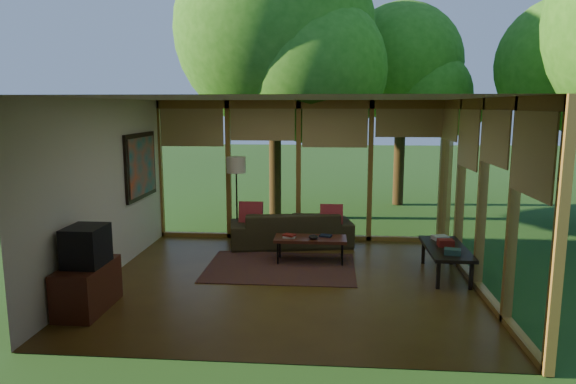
# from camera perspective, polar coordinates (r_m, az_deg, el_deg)

# --- Properties ---
(floor) EXTENTS (5.50, 5.50, 0.00)m
(floor) POSITION_cam_1_polar(r_m,az_deg,el_deg) (7.80, -0.01, -9.86)
(floor) COLOR brown
(floor) RESTS_ON ground
(ceiling) EXTENTS (5.50, 5.50, 0.00)m
(ceiling) POSITION_cam_1_polar(r_m,az_deg,el_deg) (7.36, -0.01, 10.39)
(ceiling) COLOR silver
(ceiling) RESTS_ON ground
(wall_left) EXTENTS (0.04, 5.00, 2.70)m
(wall_left) POSITION_cam_1_polar(r_m,az_deg,el_deg) (8.16, -19.64, 0.23)
(wall_left) COLOR silver
(wall_left) RESTS_ON ground
(wall_front) EXTENTS (5.50, 0.04, 2.70)m
(wall_front) POSITION_cam_1_polar(r_m,az_deg,el_deg) (5.03, -2.35, -4.77)
(wall_front) COLOR silver
(wall_front) RESTS_ON ground
(window_wall_back) EXTENTS (5.50, 0.12, 2.70)m
(window_wall_back) POSITION_cam_1_polar(r_m,az_deg,el_deg) (9.93, 1.18, 2.36)
(window_wall_back) COLOR olive
(window_wall_back) RESTS_ON ground
(window_wall_right) EXTENTS (0.12, 5.00, 2.70)m
(window_wall_right) POSITION_cam_1_polar(r_m,az_deg,el_deg) (7.74, 20.73, -0.31)
(window_wall_right) COLOR olive
(window_wall_right) RESTS_ON ground
(tree_nw) EXTENTS (4.47, 4.47, 6.50)m
(tree_nw) POSITION_cam_1_polar(r_m,az_deg,el_deg) (12.02, -1.48, 17.50)
(tree_nw) COLOR #3D2A16
(tree_nw) RESTS_ON ground
(tree_ne) EXTENTS (3.06, 3.06, 5.20)m
(tree_ne) POSITION_cam_1_polar(r_m,az_deg,el_deg) (13.88, 12.56, 13.73)
(tree_ne) COLOR #3D2A16
(tree_ne) RESTS_ON ground
(tree_far) EXTENTS (2.95, 2.95, 4.95)m
(tree_far) POSITION_cam_1_polar(r_m,az_deg,el_deg) (12.90, 28.53, 12.24)
(tree_far) COLOR #3D2A16
(tree_far) RESTS_ON ground
(rug) EXTENTS (2.39, 1.70, 0.01)m
(rug) POSITION_cam_1_polar(r_m,az_deg,el_deg) (8.41, -0.83, -8.37)
(rug) COLOR brown
(rug) RESTS_ON floor
(sofa) EXTENTS (2.37, 1.29, 0.66)m
(sofa) POSITION_cam_1_polar(r_m,az_deg,el_deg) (9.63, 0.35, -4.05)
(sofa) COLOR #37321B
(sofa) RESTS_ON floor
(pillow_left) EXTENTS (0.44, 0.24, 0.46)m
(pillow_left) POSITION_cam_1_polar(r_m,az_deg,el_deg) (9.61, -4.14, -2.44)
(pillow_left) COLOR maroon
(pillow_left) RESTS_ON sofa
(pillow_right) EXTENTS (0.42, 0.22, 0.44)m
(pillow_right) POSITION_cam_1_polar(r_m,az_deg,el_deg) (9.50, 4.85, -2.66)
(pillow_right) COLOR maroon
(pillow_right) RESTS_ON sofa
(ct_book_lower) EXTENTS (0.22, 0.17, 0.03)m
(ct_book_lower) POSITION_cam_1_polar(r_m,az_deg,el_deg) (8.56, 0.15, -5.01)
(ct_book_lower) COLOR beige
(ct_book_lower) RESTS_ON coffee_table
(ct_book_upper) EXTENTS (0.23, 0.21, 0.03)m
(ct_book_upper) POSITION_cam_1_polar(r_m,az_deg,el_deg) (8.55, 0.15, -4.81)
(ct_book_upper) COLOR maroon
(ct_book_upper) RESTS_ON coffee_table
(ct_book_side) EXTENTS (0.23, 0.19, 0.03)m
(ct_book_side) POSITION_cam_1_polar(r_m,az_deg,el_deg) (8.66, 4.19, -4.87)
(ct_book_side) COLOR black
(ct_book_side) RESTS_ON coffee_table
(ct_bowl) EXTENTS (0.16, 0.16, 0.07)m
(ct_bowl) POSITION_cam_1_polar(r_m,az_deg,el_deg) (8.48, 2.83, -5.01)
(ct_bowl) COLOR black
(ct_bowl) RESTS_ON coffee_table
(media_cabinet) EXTENTS (0.50, 1.00, 0.60)m
(media_cabinet) POSITION_cam_1_polar(r_m,az_deg,el_deg) (7.15, -21.39, -9.83)
(media_cabinet) COLOR #512216
(media_cabinet) RESTS_ON floor
(television) EXTENTS (0.45, 0.55, 0.50)m
(television) POSITION_cam_1_polar(r_m,az_deg,el_deg) (6.98, -21.52, -5.58)
(television) COLOR black
(television) RESTS_ON media_cabinet
(console_book_a) EXTENTS (0.26, 0.22, 0.08)m
(console_book_a) POSITION_cam_1_polar(r_m,az_deg,el_deg) (7.88, 17.80, -6.33)
(console_book_a) COLOR #2E5147
(console_book_a) RESTS_ON side_console
(console_book_b) EXTENTS (0.24, 0.18, 0.11)m
(console_book_b) POSITION_cam_1_polar(r_m,az_deg,el_deg) (8.30, 17.11, -5.42)
(console_book_b) COLOR maroon
(console_book_b) RESTS_ON side_console
(console_book_c) EXTENTS (0.28, 0.24, 0.07)m
(console_book_c) POSITION_cam_1_polar(r_m,az_deg,el_deg) (8.69, 16.55, -4.88)
(console_book_c) COLOR beige
(console_book_c) RESTS_ON side_console
(floor_lamp) EXTENTS (0.36, 0.36, 1.65)m
(floor_lamp) POSITION_cam_1_polar(r_m,az_deg,el_deg) (9.69, -5.77, 2.47)
(floor_lamp) COLOR black
(floor_lamp) RESTS_ON floor
(coffee_table) EXTENTS (1.20, 0.50, 0.43)m
(coffee_table) POSITION_cam_1_polar(r_m,az_deg,el_deg) (8.60, 2.51, -5.29)
(coffee_table) COLOR #512216
(coffee_table) RESTS_ON floor
(side_console) EXTENTS (0.60, 1.40, 0.46)m
(side_console) POSITION_cam_1_polar(r_m,az_deg,el_deg) (8.28, 17.15, -6.17)
(side_console) COLOR black
(side_console) RESTS_ON floor
(wall_painting) EXTENTS (0.06, 1.35, 1.15)m
(wall_painting) POSITION_cam_1_polar(r_m,az_deg,el_deg) (9.40, -16.01, 2.81)
(wall_painting) COLOR black
(wall_painting) RESTS_ON wall_left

